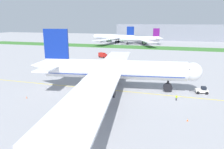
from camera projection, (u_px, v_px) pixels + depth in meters
The scene contains 13 objects.
ground_plane at pixel (95, 89), 68.89m from camera, with size 600.00×600.00×0.00m, color #9E9EA3.
apron_taxi_line at pixel (96, 89), 69.68m from camera, with size 280.00×0.36×0.01m, color yellow.
grass_median_strip at pixel (145, 47), 179.15m from camera, with size 320.00×24.00×0.10m, color #38722D.
airliner_foreground at pixel (112, 70), 67.60m from camera, with size 55.17×87.31×19.27m.
pushback_tug at pixel (202, 90), 65.08m from camera, with size 5.55×2.98×2.13m.
ground_crew_wingwalker_port at pixel (176, 97), 59.00m from camera, with size 0.51×0.45×1.68m.
traffic_cone_near_nose at pixel (27, 97), 61.07m from camera, with size 0.36×0.36×0.58m.
traffic_cone_port_wing at pixel (188, 120), 47.06m from camera, with size 0.36×0.36×0.58m.
service_truck_baggage_loader at pixel (103, 55), 128.81m from camera, with size 5.98×4.66×2.95m.
service_truck_fuel_bowser at pixel (160, 69), 91.67m from camera, with size 6.36×3.95×2.53m.
parked_airliner_far_left at pixel (115, 37), 215.38m from camera, with size 50.12×80.16×16.60m.
parked_airliner_far_centre at pixel (142, 39), 200.41m from camera, with size 40.34×64.56×15.08m.
terminal_building at pixel (175, 32), 245.25m from camera, with size 135.94×20.00×18.00m, color gray.
Camera 1 is at (23.81, -61.36, 21.60)m, focal length 33.93 mm.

